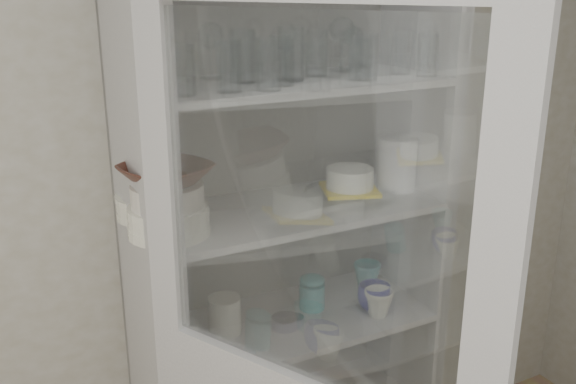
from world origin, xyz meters
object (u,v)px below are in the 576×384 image
cream_bowl (167,195)px  mug_teal (367,275)px  teal_jar (312,294)px  white_ramekin (350,178)px  mug_white (379,303)px  mug_blue (374,297)px  goblet_1 (211,48)px  glass_platter (350,194)px  white_canister (225,315)px  pantry_cabinet (280,288)px  terracotta_bowl (166,174)px  measuring_cups (285,322)px  yellow_trivet (350,189)px  goblet_0 (156,51)px  grey_bowl_stack (397,164)px  goblet_2 (353,46)px  goblet_3 (342,42)px  plate_stack_back (152,205)px  plate_stack_front (169,220)px

cream_bowl → mug_teal: bearing=9.5°
teal_jar → white_ramekin: bearing=-14.7°
cream_bowl → mug_white: size_ratio=2.03×
cream_bowl → mug_blue: size_ratio=1.73×
goblet_1 → mug_teal: bearing=-5.3°
glass_platter → white_canister: bearing=177.4°
pantry_cabinet → glass_platter: pantry_cabinet is taller
terracotta_bowl → mug_blue: (0.70, -0.03, -0.53)m
teal_jar → measuring_cups: 0.16m
mug_blue → cream_bowl: bearing=176.3°
yellow_trivet → goblet_0: bearing=168.7°
goblet_0 → mug_white: bearing=-20.1°
goblet_1 → white_canister: (-0.03, -0.11, -0.83)m
mug_blue → white_ramekin: bearing=127.7°
terracotta_bowl → pantry_cabinet: bearing=16.9°
grey_bowl_stack → goblet_1: bearing=167.0°
goblet_0 → goblet_1: (0.17, 0.02, 0.00)m
mug_blue → glass_platter: bearing=127.7°
goblet_1 → glass_platter: bearing=-17.6°
goblet_2 → terracotta_bowl: size_ratio=0.65×
goblet_1 → goblet_2: bearing=-2.9°
cream_bowl → yellow_trivet: 0.64m
goblet_3 → white_canister: size_ratio=1.54×
cream_bowl → mug_teal: (0.78, 0.13, -0.47)m
teal_jar → measuring_cups: teal_jar is taller
teal_jar → goblet_2: bearing=22.1°
goblet_0 → white_canister: bearing=-34.4°
mug_blue → white_canister: bearing=167.8°
goblet_3 → yellow_trivet: bearing=-99.2°
goblet_0 → white_canister: goblet_0 is taller
cream_bowl → grey_bowl_stack: 0.82m
goblet_1 → teal_jar: 0.89m
goblet_2 → goblet_3: size_ratio=0.81×
pantry_cabinet → teal_jar: bearing=-22.6°
goblet_0 → yellow_trivet: size_ratio=1.03×
plate_stack_back → terracotta_bowl: size_ratio=0.90×
teal_jar → mug_white: bearing=-40.9°
teal_jar → white_canister: size_ratio=0.86×
plate_stack_back → white_ramekin: (0.63, -0.12, 0.03)m
terracotta_bowl → mug_teal: (0.78, 0.13, -0.53)m
white_ramekin → white_canister: (-0.45, 0.02, -0.40)m
pantry_cabinet → mug_teal: bearing=0.9°
mug_white → white_canister: size_ratio=0.81×
measuring_cups → white_ramekin: bearing=8.7°
white_canister → terracotta_bowl: bearing=-159.3°
teal_jar → grey_bowl_stack: bearing=-7.1°
grey_bowl_stack → teal_jar: 0.53m
plate_stack_front → mug_teal: bearing=9.5°
measuring_cups → mug_blue: bearing=-6.6°
yellow_trivet → mug_white: yellow_trivet is taller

